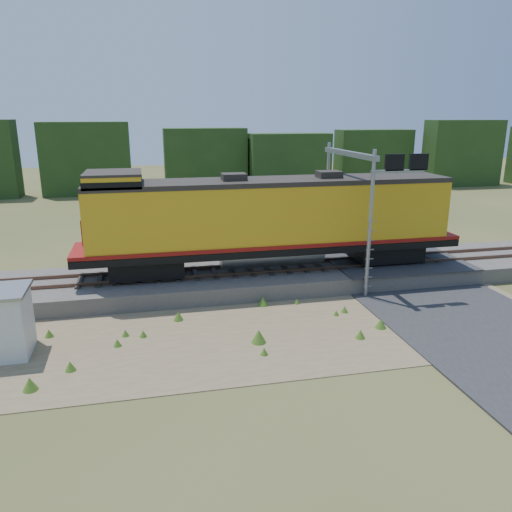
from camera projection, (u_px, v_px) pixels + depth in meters
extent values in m
plane|color=#475123|center=(303.00, 333.00, 19.68)|extent=(140.00, 140.00, 0.00)
cube|color=slate|center=(267.00, 277.00, 25.21)|extent=(70.00, 5.00, 0.80)
cube|color=brown|center=(271.00, 272.00, 24.40)|extent=(70.00, 0.10, 0.16)
cube|color=brown|center=(264.00, 264.00, 25.75)|extent=(70.00, 0.10, 0.16)
cube|color=#8C7754|center=(251.00, 332.00, 19.73)|extent=(26.00, 8.00, 0.03)
cube|color=#38383A|center=(395.00, 260.00, 26.54)|extent=(7.00, 5.20, 0.06)
cube|color=#38383A|center=(303.00, 217.00, 41.78)|extent=(7.00, 24.00, 0.08)
cube|color=#203D16|center=(198.00, 162.00, 54.48)|extent=(36.00, 3.00, 6.50)
cube|color=black|center=(147.00, 265.00, 23.71)|extent=(3.41, 2.18, 0.85)
cube|color=black|center=(385.00, 251.00, 26.26)|extent=(3.41, 2.18, 0.85)
cube|color=black|center=(272.00, 246.00, 24.82)|extent=(18.94, 2.84, 0.34)
cylinder|color=gray|center=(272.00, 255.00, 24.95)|extent=(5.21, 1.14, 1.14)
cube|color=gold|center=(272.00, 214.00, 24.37)|extent=(17.52, 2.75, 2.94)
cube|color=maroon|center=(272.00, 241.00, 24.75)|extent=(18.94, 2.89, 0.17)
cube|color=#28231E|center=(273.00, 181.00, 23.94)|extent=(17.52, 2.79, 0.23)
cube|color=gold|center=(113.00, 181.00, 22.35)|extent=(2.46, 2.75, 0.66)
cube|color=#28231E|center=(113.00, 173.00, 22.25)|extent=(2.46, 2.79, 0.11)
cube|color=black|center=(113.00, 182.00, 22.36)|extent=(2.51, 2.79, 0.33)
cube|color=maroon|center=(85.00, 229.00, 22.64)|extent=(0.09, 1.89, 1.14)
cube|color=#28231E|center=(234.00, 178.00, 23.49)|extent=(1.14, 0.95, 0.43)
cube|color=#28231E|center=(329.00, 175.00, 24.47)|extent=(1.14, 0.95, 0.43)
cube|color=silver|center=(1.00, 324.00, 17.58)|extent=(1.92, 1.92, 2.35)
cylinder|color=gray|center=(370.00, 226.00, 22.60)|extent=(0.18, 0.18, 6.85)
cylinder|color=gray|center=(327.00, 205.00, 27.86)|extent=(0.18, 0.18, 6.85)
cube|color=gray|center=(349.00, 154.00, 24.40)|extent=(0.24, 6.20, 0.24)
cube|color=gray|center=(398.00, 171.00, 22.17)|extent=(2.54, 0.15, 0.15)
cube|color=black|center=(394.00, 162.00, 22.02)|extent=(0.88, 0.15, 0.73)
cube|color=black|center=(419.00, 162.00, 22.27)|extent=(0.88, 0.15, 0.73)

